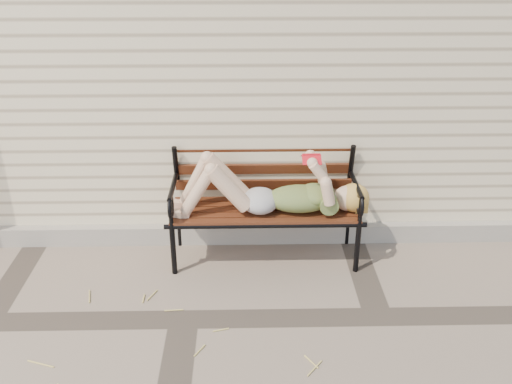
{
  "coord_description": "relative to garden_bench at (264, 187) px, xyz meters",
  "views": [
    {
      "loc": [
        0.4,
        -2.94,
        2.31
      ],
      "look_at": [
        0.48,
        0.68,
        0.58
      ],
      "focal_mm": 40.0,
      "sensor_mm": 36.0,
      "label": 1
    }
  ],
  "objects": [
    {
      "name": "ground",
      "position": [
        -0.54,
        -0.83,
        -0.54
      ],
      "size": [
        80.0,
        80.0,
        0.0
      ],
      "primitive_type": "plane",
      "color": "#7B6C5F",
      "rests_on": "ground"
    },
    {
      "name": "house_wall",
      "position": [
        -0.54,
        2.17,
        0.96
      ],
      "size": [
        8.0,
        4.0,
        3.0
      ],
      "primitive_type": "cube",
      "color": "beige",
      "rests_on": "ground"
    },
    {
      "name": "foundation_strip",
      "position": [
        -0.54,
        0.14,
        -0.47
      ],
      "size": [
        8.0,
        0.1,
        0.15
      ],
      "primitive_type": "cube",
      "color": "#A19C91",
      "rests_on": "ground"
    },
    {
      "name": "garden_bench",
      "position": [
        0.0,
        0.0,
        0.0
      ],
      "size": [
        1.49,
        0.59,
        0.96
      ],
      "color": "black",
      "rests_on": "ground"
    },
    {
      "name": "reading_woman",
      "position": [
        0.01,
        -0.12,
        0.03
      ],
      "size": [
        1.4,
        0.32,
        0.44
      ],
      "color": "#093B42",
      "rests_on": "ground"
    },
    {
      "name": "straw_scatter",
      "position": [
        -1.1,
        -1.08,
        -0.53
      ],
      "size": [
        2.74,
        1.69,
        0.01
      ],
      "color": "#D1BD66",
      "rests_on": "ground"
    }
  ]
}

